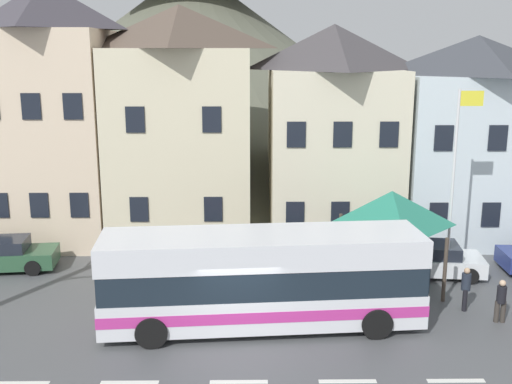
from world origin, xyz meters
TOP-DOWN VIEW (x-y plane):
  - ground_plane at (0.00, -0.00)m, footprint 40.00×60.00m
  - townhouse_01 at (-8.82, 11.71)m, footprint 5.21×5.48m
  - townhouse_02 at (-2.89, 12.13)m, footprint 6.44×6.33m
  - townhouse_03 at (4.27, 12.36)m, footprint 5.92×6.78m
  - townhouse_04 at (10.90, 12.06)m, footprint 6.94×6.18m
  - hilltop_castle at (-3.85, 30.54)m, footprint 42.01×42.01m
  - transit_bus at (0.72, 1.94)m, footprint 10.55×3.36m
  - bus_shelter at (5.68, 5.54)m, footprint 3.60×3.60m
  - parked_car_02 at (7.66, 6.60)m, footprint 4.12×2.35m
  - pedestrian_00 at (8.68, 2.13)m, footprint 0.37×0.31m
  - pedestrian_01 at (7.84, 3.13)m, footprint 0.32×0.35m
  - public_bench at (6.99, 7.16)m, footprint 1.47×0.48m
  - flagpole at (8.13, 5.86)m, footprint 0.95×0.10m

SIDE VIEW (x-z plane):
  - ground_plane at x=0.00m, z-range -0.06..0.00m
  - public_bench at x=6.99m, z-range 0.03..0.90m
  - parked_car_02 at x=7.66m, z-range -0.01..1.30m
  - pedestrian_00 at x=8.68m, z-range 0.04..1.53m
  - pedestrian_01 at x=7.84m, z-range 0.06..1.62m
  - transit_bus at x=0.72m, z-range 0.02..3.18m
  - bus_shelter at x=5.68m, z-range 1.18..4.92m
  - flagpole at x=8.13m, z-range 0.57..8.09m
  - townhouse_04 at x=10.90m, z-range 0.00..9.57m
  - townhouse_03 at x=4.27m, z-range 0.00..10.08m
  - townhouse_02 at x=-2.89m, z-range 0.00..10.93m
  - townhouse_01 at x=-8.82m, z-range 0.00..11.89m
  - hilltop_castle at x=-3.85m, z-range -4.02..19.82m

